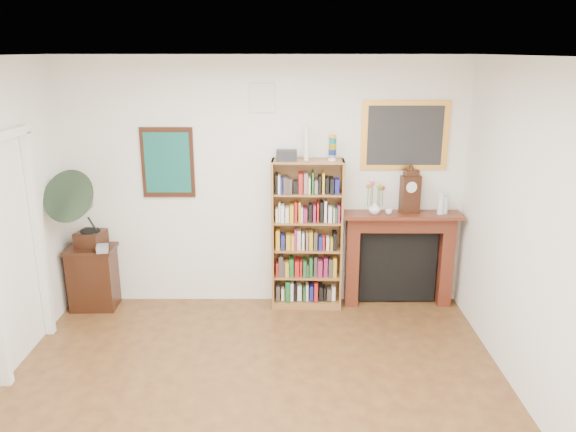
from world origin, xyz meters
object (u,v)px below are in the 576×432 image
at_px(cd_stack, 102,248).
at_px(fireplace, 399,250).
at_px(teacup, 389,211).
at_px(bottle_left, 441,203).
at_px(bottle_right, 445,205).
at_px(side_cabinet, 93,277).
at_px(gramophone, 82,205).
at_px(mantel_clock, 410,192).
at_px(bookshelf, 307,227).
at_px(flower_vase, 375,208).

bearing_deg(cd_stack, fireplace, 4.57).
distance_m(fireplace, teacup, 0.52).
bearing_deg(bottle_left, bottle_right, 16.43).
distance_m(side_cabinet, bottle_left, 3.98).
bearing_deg(side_cabinet, gramophone, -90.59).
distance_m(mantel_clock, teacup, 0.32).
relative_size(side_cabinet, mantel_clock, 1.50).
height_order(bookshelf, bottle_left, bookshelf).
height_order(cd_stack, bottle_right, bottle_right).
bearing_deg(bottle_left, cd_stack, -177.20).
bearing_deg(fireplace, mantel_clock, -18.43).
distance_m(side_cabinet, teacup, 3.41).
bearing_deg(flower_vase, bottle_right, 0.62).
distance_m(side_cabinet, gramophone, 0.89).
bearing_deg(bottle_right, bookshelf, 179.88).
distance_m(side_cabinet, fireplace, 3.49).
bearing_deg(mantel_clock, flower_vase, 174.94).
relative_size(side_cabinet, teacup, 9.17).
bearing_deg(mantel_clock, teacup, -176.93).
distance_m(cd_stack, bottle_left, 3.74).
height_order(bookshelf, fireplace, bookshelf).
bearing_deg(side_cabinet, teacup, -1.03).
bearing_deg(fireplace, gramophone, -175.89).
xyz_separation_m(cd_stack, flower_vase, (2.98, 0.19, 0.41)).
xyz_separation_m(side_cabinet, teacup, (3.32, 0.03, 0.78)).
height_order(fireplace, gramophone, gramophone).
distance_m(bookshelf, teacup, 0.91).
bearing_deg(fireplace, bottle_right, -7.69).
xyz_separation_m(gramophone, mantel_clock, (3.55, 0.20, 0.09)).
bearing_deg(flower_vase, fireplace, 13.50).
relative_size(bookshelf, gramophone, 2.11).
bearing_deg(bottle_left, side_cabinet, -179.50).
distance_m(flower_vase, bottle_left, 0.72).
bearing_deg(bookshelf, flower_vase, 0.66).
bearing_deg(flower_vase, teacup, -5.81).
height_order(bottle_left, bottle_right, bottle_left).
height_order(gramophone, teacup, gramophone).
relative_size(fireplace, mantel_clock, 2.72).
xyz_separation_m(bookshelf, fireplace, (1.05, 0.06, -0.30)).
relative_size(fireplace, gramophone, 1.41).
distance_m(bookshelf, side_cabinet, 2.50).
height_order(side_cabinet, cd_stack, cd_stack).
bearing_deg(teacup, bottle_left, 0.83).
xyz_separation_m(gramophone, bottle_left, (3.89, 0.14, -0.02)).
height_order(cd_stack, teacup, teacup).
bearing_deg(bottle_left, fireplace, 168.73).
height_order(fireplace, bottle_right, bottle_right).
relative_size(flower_vase, teacup, 1.79).
height_order(teacup, bottle_left, bottle_left).
relative_size(gramophone, cd_stack, 7.74).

